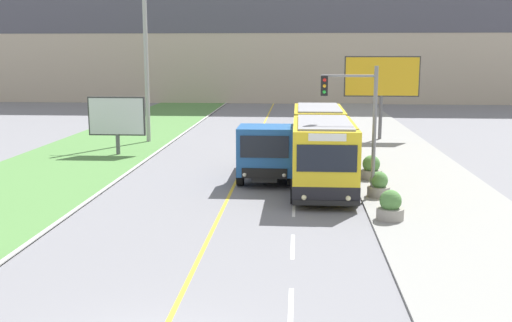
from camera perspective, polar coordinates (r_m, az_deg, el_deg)
The scene contains 11 objects.
apartment_block_background at distance 74.66m, azimuth 1.86°, elevation 14.67°, with size 80.00×8.04×23.24m.
city_bus at distance 28.72m, azimuth 6.16°, elevation 1.48°, with size 2.70×12.74×3.14m.
dump_truck at distance 27.93m, azimuth 1.02°, elevation 0.76°, with size 2.59×6.32×2.69m.
car_distant at distance 41.28m, azimuth 5.57°, elevation 2.92°, with size 1.80×4.30×1.45m.
utility_pole_far at distance 40.75m, azimuth -10.42°, elevation 9.35°, with size 1.80×0.28×10.69m.
traffic_light_mast at distance 24.63m, azimuth 9.68°, elevation 4.37°, with size 2.28×0.32×5.45m.
billboard_large at distance 41.76m, azimuth 11.89°, elevation 7.67°, with size 5.06×0.24×5.72m.
billboard_small at distance 36.03m, azimuth -13.12°, elevation 4.08°, with size 3.37×0.24×3.43m.
planter_round_near at distance 21.93m, azimuth 12.67°, elevation -4.27°, with size 0.98×0.98×1.08m.
planter_round_second at distance 25.33m, azimuth 11.60°, elevation -2.30°, with size 0.94×0.94×1.05m.
planter_round_third at distance 28.76m, azimuth 10.91°, elevation -0.71°, with size 1.03×1.03×1.12m.
Camera 1 is at (2.86, -10.16, 5.99)m, focal length 42.00 mm.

